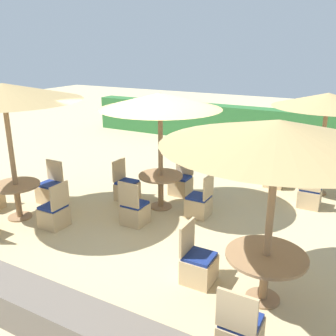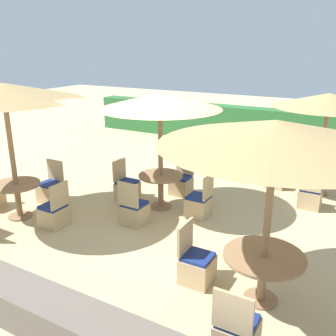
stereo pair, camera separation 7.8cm
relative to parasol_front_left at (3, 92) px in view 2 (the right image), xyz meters
name	(u,v)px [view 2 (the right image)]	position (x,y,z in m)	size (l,w,h in m)	color
ground_plane	(154,217)	(2.44, 1.37, -2.58)	(40.00, 40.00, 0.00)	#C6B284
hedge_row	(254,126)	(2.44, 8.28, -1.92)	(13.00, 0.70, 1.30)	#2D6B33
stone_border	(17,300)	(2.44, -2.08, -2.33)	(10.00, 0.56, 0.50)	#6B6056
parasol_front_left	(3,92)	(0.00, 0.00, 0.00)	(2.95, 2.95, 2.75)	#93704C
round_table_front_left	(17,192)	(0.00, 0.00, -2.02)	(0.95, 0.95, 0.74)	#93704C
patio_chair_front_left_north	(51,190)	(-0.05, 0.94, -2.31)	(0.46, 0.46, 0.93)	tan
patio_chair_front_left_east	(54,214)	(0.95, 0.05, -2.31)	(0.46, 0.46, 0.93)	tan
parasol_center	(160,101)	(2.32, 1.87, -0.24)	(2.54, 2.54, 2.51)	#93704C
round_table_center	(161,183)	(2.32, 1.87, -2.01)	(0.96, 0.96, 0.75)	#93704C
patio_chair_center_west	(127,188)	(1.40, 1.88, -2.31)	(0.46, 0.46, 0.93)	tan
patio_chair_center_east	(199,204)	(3.24, 1.87, -2.31)	(0.46, 0.46, 0.93)	tan
patio_chair_center_south	(134,211)	(2.26, 0.92, -2.31)	(0.46, 0.46, 0.93)	tan
patio_chair_center_north	(181,184)	(2.35, 2.78, -2.31)	(0.46, 0.46, 0.93)	tan
parasol_front_right	(276,134)	(5.15, -0.18, -0.18)	(2.93, 2.93, 2.57)	#93704C
round_table_front_right	(264,264)	(5.15, -0.18, -2.00)	(1.11, 1.11, 0.72)	#93704C
patio_chair_front_right_south	(236,334)	(5.16, -1.26, -2.31)	(0.46, 0.46, 0.93)	tan
patio_chair_front_right_west	(196,266)	(4.16, -0.23, -2.31)	(0.46, 0.46, 0.93)	tan
parasol_back_right	(329,101)	(5.21, 4.41, -0.35)	(2.46, 2.46, 2.40)	#93704C
round_table_back_right	(320,171)	(5.21, 4.41, -2.00)	(1.09, 1.09, 0.73)	#93704C
patio_chair_back_right_west	(275,177)	(4.19, 4.36, -2.31)	(0.46, 0.46, 0.93)	tan
patio_chair_back_right_south	(310,196)	(5.19, 3.46, -2.31)	(0.46, 0.46, 0.93)	tan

